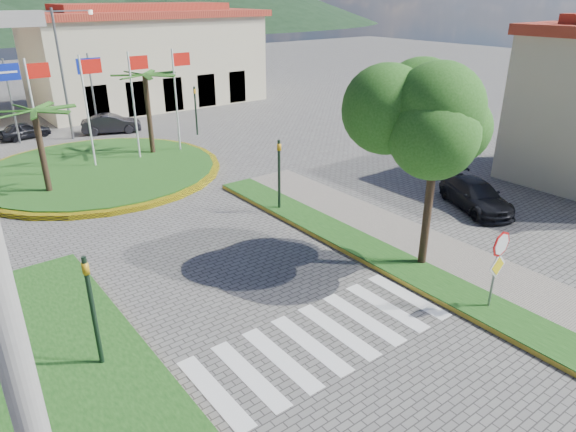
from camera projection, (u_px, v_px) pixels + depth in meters
ground at (440, 428)px, 11.28m from camera, size 160.00×160.00×0.00m
sidewalk_right at (508, 296)px, 16.05m from camera, size 4.00×28.00×0.15m
verge_right at (486, 309)px, 15.38m from camera, size 1.60×28.00×0.18m
median_left at (55, 398)px, 11.98m from camera, size 5.00×14.00×0.18m
crosswalk at (321, 339)px, 14.19m from camera, size 8.00×3.00×0.01m
roundabout_island at (99, 170)px, 27.22m from camera, size 12.70×12.70×6.00m
stop_sign at (498, 258)px, 14.73m from camera, size 0.80×0.11×2.65m
deciduous_tree at (438, 120)px, 15.92m from camera, size 3.60×3.60×6.80m
traffic_light_left at (92, 303)px, 12.33m from camera, size 0.15×0.18×3.20m
traffic_light_right at (279, 169)px, 21.75m from camera, size 0.15×0.18×3.20m
traffic_light_far at (195, 106)px, 33.88m from camera, size 0.18×0.15×3.20m
direction_sign_west at (8, 87)px, 31.28m from camera, size 1.60×0.14×5.20m
direction_sign_east at (91, 79)px, 34.08m from camera, size 1.60×0.14×5.20m
street_lamp_centre at (61, 68)px, 31.87m from camera, size 4.80×0.16×8.00m
building_right at (147, 57)px, 42.95m from camera, size 19.08×9.54×8.05m
car_dark_a at (24, 130)px, 33.58m from camera, size 3.33×1.75×1.08m
car_dark_b at (111, 124)px, 34.87m from camera, size 4.07×2.61×1.27m
car_side_right at (476, 195)px, 22.58m from camera, size 3.34×4.58×1.23m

